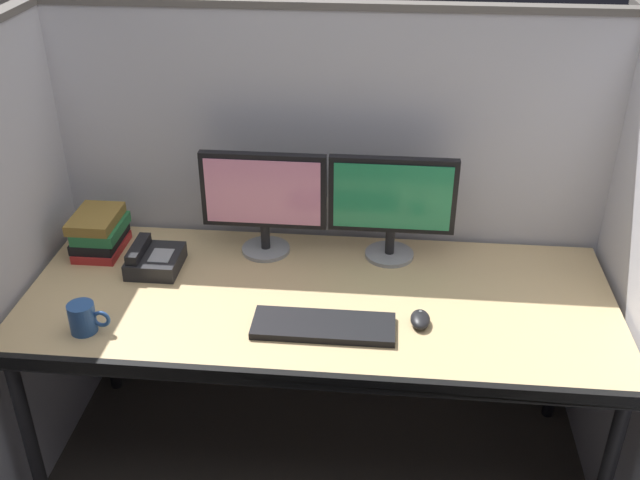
{
  "coord_description": "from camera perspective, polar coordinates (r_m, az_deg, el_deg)",
  "views": [
    {
      "loc": [
        0.19,
        -1.67,
        2.07
      ],
      "look_at": [
        0.0,
        0.35,
        0.92
      ],
      "focal_mm": 41.46,
      "sensor_mm": 36.0,
      "label": 1
    }
  ],
  "objects": [
    {
      "name": "cubicle_partition_rear",
      "position": [
        2.74,
        0.79,
        1.7
      ],
      "size": [
        2.21,
        0.06,
        1.57
      ],
      "color": "silver",
      "rests_on": "ground"
    },
    {
      "name": "cubicle_partition_left",
      "position": [
        2.56,
        -23.14,
        -3.15
      ],
      "size": [
        0.06,
        1.41,
        1.57
      ],
      "color": "silver",
      "rests_on": "ground"
    },
    {
      "name": "desk",
      "position": [
        2.4,
        -0.14,
        -5.49
      ],
      "size": [
        1.9,
        0.8,
        0.74
      ],
      "color": "tan",
      "rests_on": "ground"
    },
    {
      "name": "monitor_left",
      "position": [
        2.53,
        -4.38,
        3.35
      ],
      "size": [
        0.43,
        0.17,
        0.37
      ],
      "color": "gray",
      "rests_on": "desk"
    },
    {
      "name": "monitor_right",
      "position": [
        2.51,
        5.58,
        2.98
      ],
      "size": [
        0.43,
        0.17,
        0.37
      ],
      "color": "gray",
      "rests_on": "desk"
    },
    {
      "name": "keyboard_main",
      "position": [
        2.24,
        0.27,
        -6.65
      ],
      "size": [
        0.43,
        0.15,
        0.02
      ],
      "primitive_type": "cube",
      "color": "black",
      "rests_on": "desk"
    },
    {
      "name": "computer_mouse",
      "position": [
        2.27,
        7.74,
        -6.09
      ],
      "size": [
        0.06,
        0.1,
        0.04
      ],
      "color": "black",
      "rests_on": "desk"
    },
    {
      "name": "coffee_mug",
      "position": [
        2.32,
        -17.79,
        -5.75
      ],
      "size": [
        0.13,
        0.08,
        0.09
      ],
      "color": "#264C8C",
      "rests_on": "desk"
    },
    {
      "name": "desk_phone",
      "position": [
        2.58,
        -12.71,
        -1.49
      ],
      "size": [
        0.17,
        0.19,
        0.09
      ],
      "color": "black",
      "rests_on": "desk"
    },
    {
      "name": "book_stack",
      "position": [
        2.72,
        -16.66,
        0.59
      ],
      "size": [
        0.16,
        0.22,
        0.14
      ],
      "color": "#B22626",
      "rests_on": "desk"
    }
  ]
}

